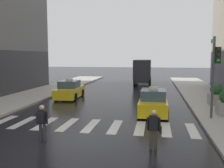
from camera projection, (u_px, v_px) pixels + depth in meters
The scene contains 9 objects.
ground_plane at pixel (74, 144), 11.03m from camera, with size 160.00×160.00×0.00m, color black.
crosswalk_markings at pixel (91, 125), 13.97m from camera, with size 11.30×2.80×0.01m.
traffic_light_pole at pixel (215, 66), 14.69m from camera, with size 0.44×0.84×4.80m.
taxi_lead at pixel (153, 103), 16.90m from camera, with size 1.93×4.54×1.80m.
taxi_second at pixel (70, 90), 23.16m from camera, with size 2.12×4.63×1.80m.
box_truck at pixel (143, 71), 34.67m from camera, with size 2.36×7.57×3.35m.
pedestrian_with_backpack at pixel (42, 120), 11.27m from camera, with size 0.55×0.43×1.65m.
pedestrian_with_handbag at pixel (154, 127), 10.27m from camera, with size 0.60×0.24×1.65m.
planter_mid_block at pixel (216, 95), 19.25m from camera, with size 1.10×1.10×1.60m.
Camera 1 is at (3.47, -10.24, 3.79)m, focal length 40.57 mm.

